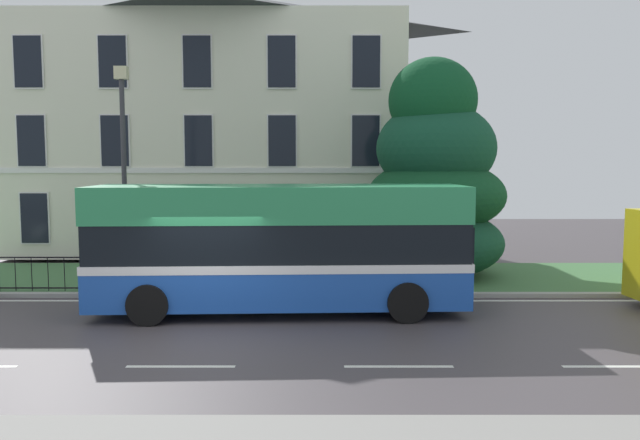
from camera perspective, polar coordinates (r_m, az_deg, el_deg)
ground_plane at (r=14.62m, az=-10.41°, el=-9.64°), size 60.00×56.00×0.18m
georgian_townhouse at (r=27.87m, az=-9.45°, el=9.03°), size 15.53×9.26×10.87m
iron_verge_railing at (r=18.16m, az=-14.36°, el=-4.73°), size 14.77×0.04×0.97m
evergreen_tree at (r=20.44m, az=9.97°, el=2.91°), size 5.03×4.97×7.05m
single_decker_bus at (r=15.49m, az=-3.86°, el=-2.39°), size 9.21×2.89×3.16m
street_lamp_post at (r=18.78m, az=-17.67°, el=5.13°), size 0.36×0.24×6.30m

